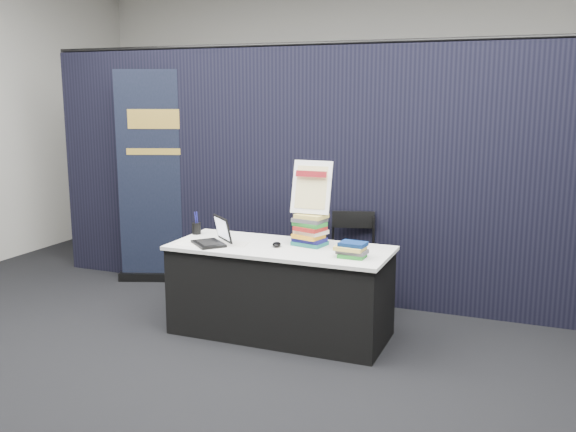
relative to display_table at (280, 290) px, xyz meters
The scene contains 15 objects.
floor 0.67m from the display_table, 90.00° to the right, with size 8.00×8.00×0.00m, color black.
wall_back 3.71m from the display_table, 90.00° to the left, with size 8.00×0.02×3.50m, color #BAB8AF.
drape_partition 1.33m from the display_table, 90.00° to the left, with size 6.00×0.08×2.40m, color black.
display_table is the anchor object (origin of this frame).
laptop 0.72m from the display_table, 166.13° to the right, with size 0.36×0.40×0.23m.
mouse 0.39m from the display_table, 138.28° to the right, with size 0.07×0.11×0.04m, color black.
brochure_left 0.84m from the display_table, behind, with size 0.28×0.20×0.00m, color white.
brochure_mid 0.81m from the display_table, 164.51° to the right, with size 0.29×0.21×0.00m, color white.
brochure_right 0.56m from the display_table, 168.86° to the right, with size 0.27×0.19×0.00m, color silver.
pen_cup 0.97m from the display_table, behind, with size 0.08×0.08×0.10m, color black.
book_stack_tall 0.56m from the display_table, 28.71° to the left, with size 0.28×0.24×0.26m.
book_stack_short 0.78m from the display_table, 11.12° to the right, with size 0.22×0.17×0.12m.
info_sign 0.89m from the display_table, 34.61° to the left, with size 0.33×0.16×0.44m.
pullup_banner 2.08m from the display_table, 151.51° to the left, with size 0.91×0.42×2.21m.
stacking_chair 0.86m from the display_table, 66.02° to the left, with size 0.51×0.52×0.90m.
Camera 1 is at (1.97, -4.12, 1.98)m, focal length 40.00 mm.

